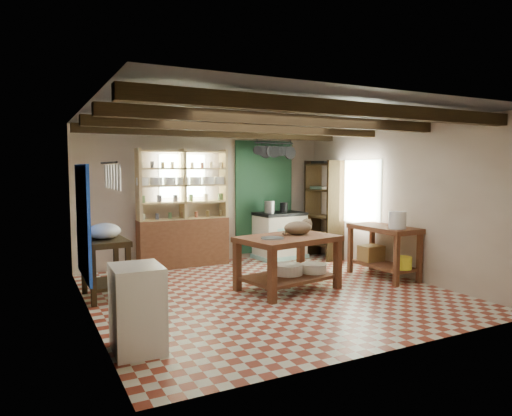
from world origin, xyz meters
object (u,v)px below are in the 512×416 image
stove (280,235)px  cat (298,228)px  work_table (288,263)px  prep_table (105,268)px  white_cabinet (137,308)px  right_counter (383,252)px

stove → cat: 2.28m
stove → cat: (-0.86, -2.06, 0.45)m
work_table → prep_table: 2.67m
white_cabinet → cat: bearing=28.5°
prep_table → cat: bearing=-17.3°
work_table → right_counter: bearing=-12.7°
white_cabinet → right_counter: 4.58m
cat → work_table: bearing=-178.7°
work_table → white_cabinet: size_ratio=1.65×
cat → white_cabinet: bearing=-173.9°
work_table → white_cabinet: white_cabinet is taller
work_table → right_counter: 1.84m
prep_table → white_cabinet: (-0.02, -2.13, 0.01)m
white_cabinet → right_counter: (4.40, 1.26, 0.00)m
work_table → cat: size_ratio=3.17×
prep_table → right_counter: bearing=-14.2°
work_table → cat: 0.57m
right_counter → white_cabinet: bearing=-164.8°
cat → prep_table: bearing=144.8°
stove → prep_table: bearing=-164.1°
work_table → stove: bearing=52.2°
white_cabinet → cat: 3.17m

